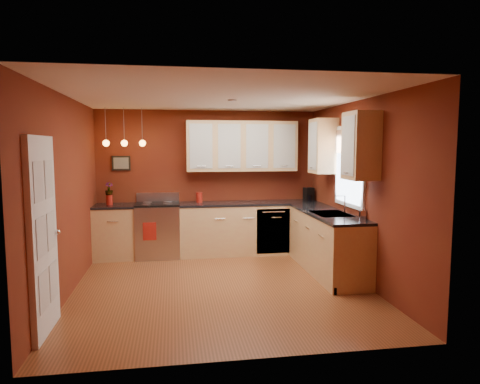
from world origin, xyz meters
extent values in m
plane|color=brown|center=(0.00, 0.00, 0.00)|extent=(4.20, 4.20, 0.00)
cube|color=white|center=(0.00, 0.00, 2.60)|extent=(4.00, 4.20, 0.02)
cube|color=maroon|center=(0.00, 2.10, 1.30)|extent=(4.00, 0.02, 2.60)
cube|color=maroon|center=(0.00, -2.10, 1.30)|extent=(4.00, 0.02, 2.60)
cube|color=maroon|center=(-2.00, 0.00, 1.30)|extent=(0.02, 4.20, 2.60)
cube|color=maroon|center=(2.00, 0.00, 1.30)|extent=(0.02, 4.20, 2.60)
cube|color=tan|center=(-1.65, 1.80, 0.45)|extent=(0.70, 0.60, 0.90)
cube|color=tan|center=(0.73, 1.80, 0.45)|extent=(2.54, 0.60, 0.90)
cube|color=tan|center=(1.70, 0.45, 0.45)|extent=(0.60, 2.10, 0.90)
cube|color=black|center=(-1.65, 1.80, 0.92)|extent=(0.70, 0.62, 0.04)
cube|color=black|center=(0.73, 1.80, 0.92)|extent=(2.54, 0.62, 0.04)
cube|color=black|center=(1.70, 0.45, 0.92)|extent=(0.62, 2.10, 0.04)
cube|color=#B8B8BD|center=(-0.92, 1.80, 0.46)|extent=(0.76, 0.64, 0.92)
cube|color=black|center=(-0.92, 1.50, 0.48)|extent=(0.55, 0.02, 0.32)
cylinder|color=#B8B8BD|center=(-0.92, 1.49, 0.72)|extent=(0.60, 0.02, 0.02)
cube|color=black|center=(-0.92, 1.80, 0.94)|extent=(0.76, 0.60, 0.03)
cylinder|color=gray|center=(-1.10, 1.66, 0.95)|extent=(0.16, 0.16, 0.01)
cylinder|color=gray|center=(-0.74, 1.66, 0.95)|extent=(0.16, 0.16, 0.01)
cylinder|color=gray|center=(-1.10, 1.94, 0.95)|extent=(0.16, 0.16, 0.01)
cylinder|color=gray|center=(-0.74, 1.94, 0.95)|extent=(0.16, 0.16, 0.01)
cube|color=#B8B8BD|center=(-0.92, 2.10, 1.03)|extent=(0.76, 0.04, 0.16)
cube|color=#B8B8BD|center=(1.10, 1.51, 0.45)|extent=(0.60, 0.02, 0.80)
cube|color=gray|center=(1.70, 0.30, 0.92)|extent=(0.50, 0.70, 0.05)
cube|color=black|center=(1.70, 0.47, 0.91)|extent=(0.42, 0.30, 0.02)
cube|color=black|center=(1.70, 0.13, 0.91)|extent=(0.42, 0.30, 0.02)
cylinder|color=white|center=(1.92, 0.30, 1.08)|extent=(0.02, 0.02, 0.28)
cylinder|color=white|center=(1.85, 0.30, 1.21)|extent=(0.16, 0.02, 0.02)
cube|color=white|center=(1.98, 0.30, 1.65)|extent=(0.04, 1.02, 1.22)
cube|color=white|center=(1.97, 0.30, 1.65)|extent=(0.01, 0.90, 1.10)
cube|color=#A07950|center=(1.95, 0.30, 2.02)|extent=(0.02, 0.96, 0.36)
cube|color=white|center=(-1.97, -1.20, 1.02)|extent=(0.06, 0.82, 2.05)
cube|color=silver|center=(-1.94, -1.38, 1.60)|extent=(0.00, 0.28, 0.40)
cube|color=silver|center=(-1.94, -1.02, 1.60)|extent=(0.00, 0.28, 0.40)
cube|color=silver|center=(-1.94, -1.38, 1.05)|extent=(0.00, 0.28, 0.40)
cube|color=silver|center=(-1.94, -1.02, 1.05)|extent=(0.00, 0.28, 0.40)
cube|color=silver|center=(-1.94, -1.38, 0.50)|extent=(0.00, 0.28, 0.40)
cube|color=silver|center=(-1.94, -1.02, 0.50)|extent=(0.00, 0.28, 0.40)
sphere|color=white|center=(-1.91, -0.87, 1.00)|extent=(0.06, 0.06, 0.06)
cube|color=tan|center=(0.60, 1.93, 1.95)|extent=(2.00, 0.35, 0.90)
cube|color=tan|center=(1.82, 0.32, 1.95)|extent=(0.35, 1.95, 0.90)
cube|color=black|center=(-1.55, 2.08, 1.65)|extent=(0.32, 0.03, 0.26)
cylinder|color=gray|center=(-1.75, 1.75, 2.30)|extent=(0.01, 0.01, 0.60)
sphere|color=#FFA53F|center=(-1.75, 1.75, 2.00)|extent=(0.11, 0.11, 0.11)
cylinder|color=gray|center=(-1.45, 1.75, 2.30)|extent=(0.01, 0.01, 0.60)
sphere|color=#FFA53F|center=(-1.45, 1.75, 2.00)|extent=(0.11, 0.11, 0.11)
cylinder|color=gray|center=(-1.15, 1.75, 2.30)|extent=(0.01, 0.01, 0.60)
sphere|color=#FFA53F|center=(-1.15, 1.75, 2.00)|extent=(0.11, 0.11, 0.11)
cylinder|color=#9E1A11|center=(-0.18, 1.90, 1.02)|extent=(0.11, 0.11, 0.17)
cylinder|color=#9E1A11|center=(-0.18, 1.90, 1.11)|extent=(0.12, 0.12, 0.02)
cylinder|color=#9E1A11|center=(-1.73, 1.80, 1.03)|extent=(0.11, 0.11, 0.17)
imported|color=#9E1A11|center=(-1.73, 1.80, 1.21)|extent=(0.17, 0.17, 0.24)
cube|color=black|center=(1.85, 1.84, 1.06)|extent=(0.20, 0.18, 0.25)
cylinder|color=black|center=(1.85, 1.79, 1.00)|extent=(0.11, 0.11, 0.11)
imported|color=white|center=(1.95, -0.25, 1.03)|extent=(0.10, 0.10, 0.18)
cube|color=#9E1A11|center=(-1.05, 1.47, 0.52)|extent=(0.22, 0.02, 0.30)
camera|label=1|loc=(-0.64, -5.77, 1.93)|focal=32.00mm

